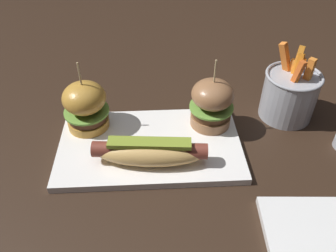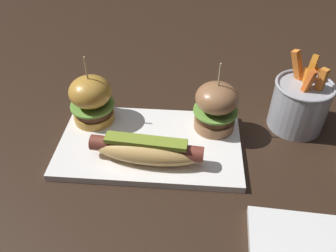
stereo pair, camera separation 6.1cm
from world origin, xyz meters
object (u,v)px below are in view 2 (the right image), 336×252
(slider_right, at_px, (216,107))
(fries_bucket, at_px, (300,104))
(platter_main, at_px, (150,144))
(slider_left, at_px, (91,99))
(hot_dog, at_px, (148,150))

(slider_right, bearing_deg, fries_bucket, 12.52)
(platter_main, xyz_separation_m, slider_left, (-0.12, 0.06, 0.06))
(slider_right, bearing_deg, hot_dog, -139.65)
(slider_right, xyz_separation_m, fries_bucket, (0.16, 0.04, -0.01))
(platter_main, bearing_deg, hot_dog, -86.32)
(hot_dog, distance_m, slider_right, 0.16)
(hot_dog, height_order, slider_right, slider_right)
(platter_main, relative_size, slider_right, 2.39)
(platter_main, height_order, slider_left, slider_left)
(slider_left, bearing_deg, slider_right, -1.32)
(slider_left, bearing_deg, platter_main, -25.76)
(platter_main, relative_size, hot_dog, 1.70)
(platter_main, distance_m, slider_left, 0.14)
(platter_main, bearing_deg, fries_bucket, 17.26)
(hot_dog, xyz_separation_m, slider_left, (-0.12, 0.10, 0.02))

